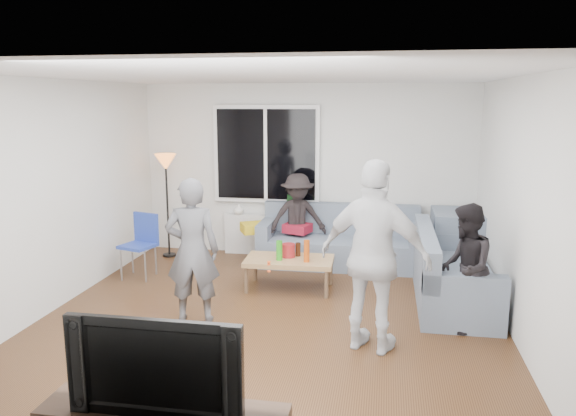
% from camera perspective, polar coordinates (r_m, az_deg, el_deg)
% --- Properties ---
extents(floor, '(5.00, 5.50, 0.04)m').
position_cam_1_polar(floor, '(6.17, -1.92, -11.78)').
color(floor, '#56351C').
rests_on(floor, ground).
extents(ceiling, '(5.00, 5.50, 0.04)m').
position_cam_1_polar(ceiling, '(5.69, -2.10, 13.55)').
color(ceiling, white).
rests_on(ceiling, ground).
extents(wall_back, '(5.00, 0.04, 2.60)m').
position_cam_1_polar(wall_back, '(8.48, 1.88, 3.80)').
color(wall_back, silver).
rests_on(wall_back, ground).
extents(wall_front, '(5.00, 0.04, 2.60)m').
position_cam_1_polar(wall_front, '(3.21, -12.40, -8.73)').
color(wall_front, silver).
rests_on(wall_front, ground).
extents(wall_left, '(0.04, 5.50, 2.60)m').
position_cam_1_polar(wall_left, '(6.76, -23.39, 1.02)').
color(wall_left, silver).
rests_on(wall_left, ground).
extents(wall_right, '(0.04, 5.50, 2.60)m').
position_cam_1_polar(wall_right, '(5.82, 23.08, -0.46)').
color(wall_right, silver).
rests_on(wall_right, ground).
extents(window_frame, '(1.62, 0.06, 1.47)m').
position_cam_1_polar(window_frame, '(8.48, -2.23, 5.49)').
color(window_frame, white).
rests_on(window_frame, wall_back).
extents(window_glass, '(1.50, 0.02, 1.35)m').
position_cam_1_polar(window_glass, '(8.44, -2.28, 5.47)').
color(window_glass, black).
rests_on(window_glass, window_frame).
extents(window_mullion, '(0.05, 0.03, 1.35)m').
position_cam_1_polar(window_mullion, '(8.43, -2.30, 5.46)').
color(window_mullion, white).
rests_on(window_mullion, window_frame).
extents(radiator, '(1.30, 0.12, 0.62)m').
position_cam_1_polar(radiator, '(8.65, -2.22, -2.74)').
color(radiator, silver).
rests_on(radiator, floor).
extents(potted_plant, '(0.23, 0.20, 0.38)m').
position_cam_1_polar(potted_plant, '(8.45, 0.12, 0.41)').
color(potted_plant, '#266028').
rests_on(potted_plant, radiator).
extents(vase, '(0.16, 0.16, 0.16)m').
position_cam_1_polar(vase, '(8.63, -5.05, -0.14)').
color(vase, white).
rests_on(vase, radiator).
extents(sofa_back_section, '(2.30, 0.85, 0.85)m').
position_cam_1_polar(sofa_back_section, '(8.09, 5.25, -2.91)').
color(sofa_back_section, slate).
rests_on(sofa_back_section, floor).
extents(sofa_right_section, '(2.00, 0.85, 0.85)m').
position_cam_1_polar(sofa_right_section, '(6.90, 16.60, -5.80)').
color(sofa_right_section, slate).
rests_on(sofa_right_section, floor).
extents(sofa_corner, '(0.85, 0.85, 0.85)m').
position_cam_1_polar(sofa_corner, '(8.14, 17.42, -3.29)').
color(sofa_corner, slate).
rests_on(sofa_corner, floor).
extents(cushion_yellow, '(0.48, 0.46, 0.14)m').
position_cam_1_polar(cushion_yellow, '(8.24, -3.42, -2.01)').
color(cushion_yellow, gold).
rests_on(cushion_yellow, sofa_back_section).
extents(cushion_red, '(0.44, 0.40, 0.13)m').
position_cam_1_polar(cushion_red, '(8.20, 0.96, -2.06)').
color(cushion_red, maroon).
rests_on(cushion_red, sofa_back_section).
extents(coffee_table, '(1.12, 0.63, 0.40)m').
position_cam_1_polar(coffee_table, '(7.11, 0.13, -6.72)').
color(coffee_table, '#A98752').
rests_on(coffee_table, floor).
extents(pitcher, '(0.17, 0.17, 0.17)m').
position_cam_1_polar(pitcher, '(7.10, 0.05, -4.35)').
color(pitcher, maroon).
rests_on(pitcher, coffee_table).
extents(side_chair, '(0.50, 0.50, 0.86)m').
position_cam_1_polar(side_chair, '(7.76, -15.06, -3.83)').
color(side_chair, '#253EA4').
rests_on(side_chair, floor).
extents(floor_lamp, '(0.32, 0.32, 1.56)m').
position_cam_1_polar(floor_lamp, '(8.64, -12.20, 0.19)').
color(floor_lamp, orange).
rests_on(floor_lamp, floor).
extents(player_left, '(0.63, 0.47, 1.57)m').
position_cam_1_polar(player_left, '(6.05, -9.73, -4.30)').
color(player_left, '#4D4E53').
rests_on(player_left, floor).
extents(player_right, '(1.17, 0.79, 1.84)m').
position_cam_1_polar(player_right, '(5.30, 8.83, -4.98)').
color(player_right, silver).
rests_on(player_right, floor).
extents(spectator_right, '(0.56, 0.69, 1.34)m').
position_cam_1_polar(spectator_right, '(6.04, 17.61, -5.87)').
color(spectator_right, black).
rests_on(spectator_right, floor).
extents(spectator_back, '(0.96, 0.74, 1.32)m').
position_cam_1_polar(spectator_back, '(8.14, 0.97, -1.09)').
color(spectator_back, black).
rests_on(spectator_back, floor).
extents(television, '(1.12, 0.15, 0.64)m').
position_cam_1_polar(television, '(3.71, -12.83, -14.98)').
color(television, black).
rests_on(television, tv_console).
extents(bottle_d, '(0.07, 0.07, 0.27)m').
position_cam_1_polar(bottle_d, '(6.88, 1.91, -4.42)').
color(bottle_d, '#C34B11').
rests_on(bottle_d, coffee_table).
extents(bottle_c, '(0.07, 0.07, 0.17)m').
position_cam_1_polar(bottle_c, '(7.14, 1.03, -4.25)').
color(bottle_c, black).
rests_on(bottle_c, coffee_table).
extents(bottle_b, '(0.08, 0.08, 0.25)m').
position_cam_1_polar(bottle_b, '(6.95, -0.90, -4.36)').
color(bottle_b, '#29971B').
rests_on(bottle_b, coffee_table).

